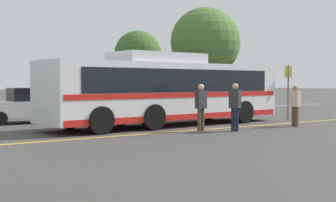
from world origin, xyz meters
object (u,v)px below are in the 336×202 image
object	(u,v)px
parked_car_2	(152,103)
pedestrian_0	(201,104)
pedestrian_1	(295,103)
bus_stop_sign	(288,86)
pedestrian_2	(235,104)
tree_0	(205,43)
transit_bus	(168,90)
tree_1	(138,54)
parked_car_1	(31,105)

from	to	relation	value
parked_car_2	pedestrian_0	distance (m)	8.41
pedestrian_1	bus_stop_sign	bearing A→B (deg)	133.86
parked_car_2	pedestrian_2	xyz separation A→B (m)	(-1.94, -8.60, 0.30)
pedestrian_0	parked_car_2	bearing A→B (deg)	-114.71
bus_stop_sign	tree_0	size ratio (longest dim) A/B	0.38
transit_bus	tree_0	size ratio (longest dim) A/B	1.63
transit_bus	tree_0	xyz separation A→B (m)	(9.74, 9.19, 3.11)
pedestrian_1	tree_1	world-z (taller)	tree_1
transit_bus	parked_car_2	xyz separation A→B (m)	(2.68, 5.26, -0.79)
parked_car_1	parked_car_2	size ratio (longest dim) A/B	1.23
transit_bus	tree_0	bearing A→B (deg)	129.86
bus_stop_sign	tree_0	world-z (taller)	tree_0
parked_car_1	pedestrian_2	bearing A→B (deg)	-144.24
transit_bus	pedestrian_0	distance (m)	2.67
tree_0	tree_1	world-z (taller)	tree_0
bus_stop_sign	parked_car_1	bearing A→B (deg)	-122.42
pedestrian_2	tree_0	size ratio (longest dim) A/B	0.25
pedestrian_2	tree_0	world-z (taller)	tree_0
pedestrian_2	pedestrian_1	bearing A→B (deg)	-106.43
pedestrian_0	bus_stop_sign	size ratio (longest dim) A/B	0.66
pedestrian_1	bus_stop_sign	size ratio (longest dim) A/B	0.64
pedestrian_2	tree_1	xyz separation A→B (m)	(3.36, 12.40, 2.57)
bus_stop_sign	pedestrian_0	bearing A→B (deg)	-80.55
pedestrian_0	pedestrian_2	bearing A→B (deg)	140.64
transit_bus	bus_stop_sign	distance (m)	6.52
pedestrian_2	bus_stop_sign	bearing A→B (deg)	-83.60
parked_car_1	tree_1	xyz separation A→B (m)	(8.33, 4.22, 2.81)
pedestrian_0	bus_stop_sign	distance (m)	6.94
parked_car_2	tree_0	distance (m)	8.98
pedestrian_2	parked_car_2	bearing A→B (deg)	-28.26
parked_car_2	pedestrian_1	bearing A→B (deg)	-173.65
tree_1	bus_stop_sign	bearing A→B (deg)	-77.02
tree_0	pedestrian_2	bearing A→B (deg)	-125.68
pedestrian_0	tree_0	size ratio (longest dim) A/B	0.25
tree_1	transit_bus	bearing A→B (deg)	-114.35
transit_bus	parked_car_1	bearing A→B (deg)	-142.32
parked_car_1	parked_car_2	world-z (taller)	parked_car_1
tree_1	pedestrian_0	bearing A→B (deg)	-110.70
bus_stop_sign	pedestrian_2	bearing A→B (deg)	-71.57
pedestrian_0	bus_stop_sign	world-z (taller)	bus_stop_sign
parked_car_2	pedestrian_1	world-z (taller)	pedestrian_1
transit_bus	bus_stop_sign	xyz separation A→B (m)	(6.43, -1.05, 0.16)
transit_bus	pedestrian_1	size ratio (longest dim) A/B	6.77
pedestrian_0	pedestrian_2	xyz separation A→B (m)	(1.04, -0.74, 0.02)
bus_stop_sign	tree_1	distance (m)	10.55
pedestrian_0	pedestrian_1	distance (m)	4.48
pedestrian_2	tree_0	xyz separation A→B (m)	(9.00, 12.54, 3.60)
parked_car_1	tree_0	xyz separation A→B (m)	(13.97, 4.35, 3.85)
transit_bus	pedestrian_1	bearing A→B (deg)	46.90
transit_bus	pedestrian_2	distance (m)	3.46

